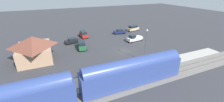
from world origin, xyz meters
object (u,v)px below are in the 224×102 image
Objects in this scene: sedan_black at (72,41)px; light_pole_near_platform at (146,42)px; sedan_navy at (120,31)px; suv_tan at (133,28)px; suv_green at (82,45)px; pedestrian_on_platform at (165,58)px; suv_red at (83,34)px; station_building at (34,48)px; pickup_white at (135,38)px.

sedan_black is 0.61× the size of light_pole_near_platform.
sedan_navy is 6.86m from suv_tan.
suv_green is (-8.96, 16.67, 0.27)m from sedan_navy.
pedestrian_on_platform is 5.86m from light_pole_near_platform.
suv_tan is at bearing -66.18° from suv_green.
suv_tan is at bearing -16.18° from pedestrian_on_platform.
pedestrian_on_platform is at bearing -136.16° from suv_green.
pedestrian_on_platform is 0.35× the size of suv_red.
suv_tan is at bearing -79.44° from sedan_black.
station_building reaches higher than pedestrian_on_platform.
suv_green is 1.04× the size of suv_red.
sedan_navy is at bearing -61.72° from suv_green.
station_building is at bearing 64.73° from light_pole_near_platform.
suv_red is at bearing 25.34° from pedestrian_on_platform.
light_pole_near_platform is at bearing 154.35° from suv_tan.
suv_red is at bearing 84.24° from sedan_navy.
pedestrian_on_platform is 0.33× the size of suv_tan.
suv_red is at bearing 89.95° from suv_tan.
suv_red is 25.86m from light_pole_near_platform.
pickup_white is 12.58m from suv_tan.
light_pole_near_platform reaches higher than sedan_black.
suv_red is (4.70, -4.79, 0.27)m from sedan_black.
sedan_black and sedan_navy have the same top height.
pickup_white is 1.09× the size of suv_green.
suv_red is (12.82, -14.91, -1.98)m from station_building.
sedan_navy is at bearing 101.43° from suv_tan.
sedan_black is 18.72m from sedan_navy.
station_building is 29.22m from pickup_white.
sedan_black is at bearing 35.16° from light_pole_near_platform.
suv_red reaches higher than sedan_black.
sedan_navy is 0.91× the size of suv_tan.
suv_red is at bearing 52.24° from pickup_white.
suv_tan reaches higher than pedestrian_on_platform.
station_building is 2.08× the size of sedan_navy.
pedestrian_on_platform is at bearing 177.71° from sedan_navy.
station_building is 19.77m from suv_red.
sedan_black is (6.28, 18.97, -0.15)m from pickup_white.
light_pole_near_platform is (-24.02, -8.82, 3.75)m from suv_red.
pickup_white is 0.72× the size of light_pole_near_platform.
light_pole_near_platform is at bearing -115.27° from station_building.
pedestrian_on_platform is at bearing -154.66° from suv_red.
suv_green reaches higher than pedestrian_on_platform.
pickup_white is at bearing -5.69° from pedestrian_on_platform.
station_building is 1.99× the size of suv_red.
suv_red is (10.34, -3.04, 0.00)m from suv_green.
suv_red is 0.95× the size of suv_tan.
sedan_navy is 13.70m from suv_red.
pedestrian_on_platform is at bearing -141.57° from sedan_black.
pickup_white is at bearing -86.38° from station_building.
station_building is 30.83m from sedan_navy.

